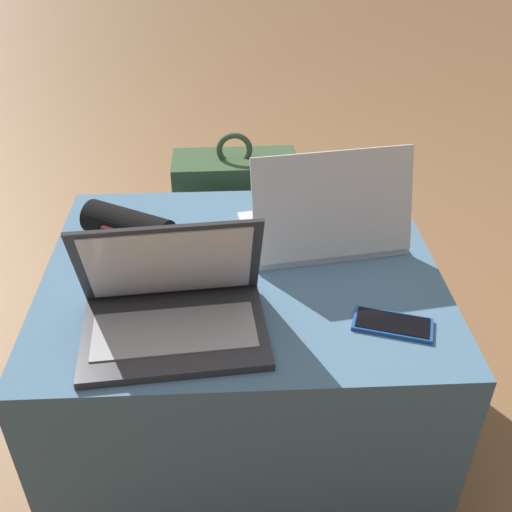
{
  "coord_description": "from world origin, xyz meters",
  "views": [
    {
      "loc": [
        -0.02,
        -1.04,
        1.2
      ],
      "look_at": [
        0.03,
        -0.07,
        0.54
      ],
      "focal_mm": 42.0,
      "sensor_mm": 36.0,
      "label": 1
    }
  ],
  "objects_px": {
    "laptop_near": "(173,308)",
    "wrist_brace": "(128,226)",
    "laptop_far": "(324,223)",
    "backpack": "(236,234)",
    "cell_phone": "(393,324)"
  },
  "relations": [
    {
      "from": "laptop_far",
      "to": "cell_phone",
      "type": "height_order",
      "value": "laptop_far"
    },
    {
      "from": "laptop_near",
      "to": "cell_phone",
      "type": "bearing_deg",
      "value": -7.1
    },
    {
      "from": "cell_phone",
      "to": "laptop_far",
      "type": "bearing_deg",
      "value": -144.74
    },
    {
      "from": "backpack",
      "to": "laptop_far",
      "type": "bearing_deg",
      "value": 114.54
    },
    {
      "from": "laptop_far",
      "to": "backpack",
      "type": "distance_m",
      "value": 0.52
    },
    {
      "from": "wrist_brace",
      "to": "cell_phone",
      "type": "bearing_deg",
      "value": -31.43
    },
    {
      "from": "wrist_brace",
      "to": "laptop_far",
      "type": "bearing_deg",
      "value": -3.65
    },
    {
      "from": "laptop_far",
      "to": "cell_phone",
      "type": "distance_m",
      "value": 0.31
    },
    {
      "from": "laptop_near",
      "to": "wrist_brace",
      "type": "bearing_deg",
      "value": 106.59
    },
    {
      "from": "laptop_far",
      "to": "backpack",
      "type": "height_order",
      "value": "laptop_far"
    },
    {
      "from": "laptop_far",
      "to": "backpack",
      "type": "relative_size",
      "value": 0.66
    },
    {
      "from": "laptop_near",
      "to": "backpack",
      "type": "xyz_separation_m",
      "value": [
        0.12,
        0.68,
        -0.27
      ]
    },
    {
      "from": "laptop_near",
      "to": "cell_phone",
      "type": "xyz_separation_m",
      "value": [
        0.41,
        -0.02,
        -0.04
      ]
    },
    {
      "from": "laptop_far",
      "to": "wrist_brace",
      "type": "relative_size",
      "value": 1.69
    },
    {
      "from": "laptop_far",
      "to": "wrist_brace",
      "type": "bearing_deg",
      "value": -12.01
    }
  ]
}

